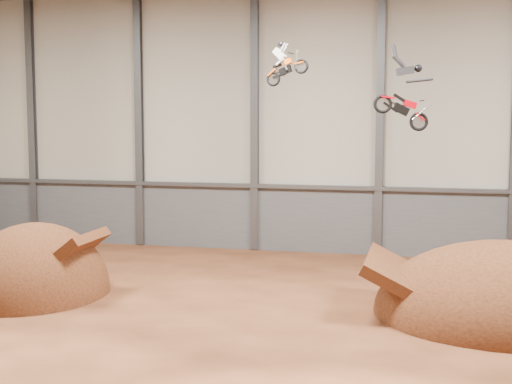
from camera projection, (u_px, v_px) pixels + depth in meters
floor at (249, 334)px, 24.04m from camera, size 40.00×40.00×0.00m
back_wall at (317, 122)px, 37.81m from camera, size 40.00×0.10×14.00m
lower_band_back at (315, 220)px, 38.27m from camera, size 39.80×0.18×3.50m
steel_rail at (315, 187)px, 37.93m from camera, size 39.80×0.35×0.20m
steel_column_0 at (32, 122)px, 41.43m from camera, size 0.40×0.36×13.90m
steel_column_1 at (139, 122)px, 39.90m from camera, size 0.40×0.36×13.90m
steel_column_2 at (255, 122)px, 38.38m from camera, size 0.40×0.36×13.90m
steel_column_3 at (380, 122)px, 36.85m from camera, size 0.40×0.36×13.90m
takeoff_ramp at (35, 295)px, 29.33m from camera, size 5.95×6.86×5.95m
landing_ramp at (506, 317)px, 26.04m from camera, size 9.66×8.54×5.57m
fmx_rider_a at (290, 58)px, 27.76m from camera, size 2.42×1.18×2.22m
fmx_rider_b at (397, 88)px, 27.33m from camera, size 3.91×1.54×3.62m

